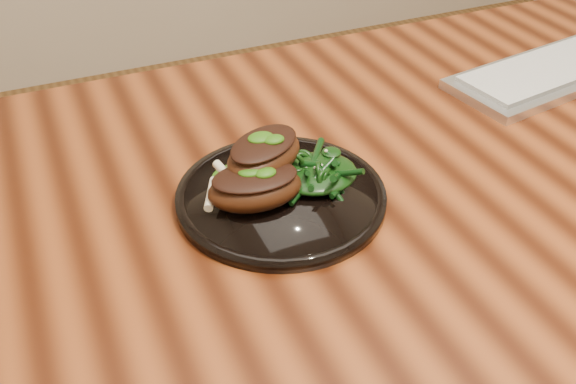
{
  "coord_description": "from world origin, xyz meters",
  "views": [
    {
      "loc": [
        -0.51,
        -0.55,
        1.21
      ],
      "look_at": [
        -0.28,
        -0.02,
        0.78
      ],
      "focal_mm": 40.0,
      "sensor_mm": 36.0,
      "label": 1
    }
  ],
  "objects_px": {
    "desk": "(464,200)",
    "keyboard": "(573,64)",
    "lamb_chop_front": "(254,186)",
    "greens_heap": "(317,169)",
    "plate": "(281,196)"
  },
  "relations": [
    {
      "from": "desk",
      "to": "keyboard",
      "type": "distance_m",
      "value": 0.33
    },
    {
      "from": "desk",
      "to": "keyboard",
      "type": "xyz_separation_m",
      "value": [
        0.29,
        0.13,
        0.09
      ]
    },
    {
      "from": "desk",
      "to": "keyboard",
      "type": "bearing_deg",
      "value": 24.57
    },
    {
      "from": "lamb_chop_front",
      "to": "greens_heap",
      "type": "xyz_separation_m",
      "value": [
        0.08,
        0.01,
        -0.01
      ]
    },
    {
      "from": "desk",
      "to": "lamb_chop_front",
      "type": "height_order",
      "value": "lamb_chop_front"
    },
    {
      "from": "desk",
      "to": "greens_heap",
      "type": "height_order",
      "value": "greens_heap"
    },
    {
      "from": "greens_heap",
      "to": "keyboard",
      "type": "xyz_separation_m",
      "value": [
        0.51,
        0.13,
        -0.02
      ]
    },
    {
      "from": "plate",
      "to": "desk",
      "type": "bearing_deg",
      "value": 0.06
    },
    {
      "from": "desk",
      "to": "lamb_chop_front",
      "type": "relative_size",
      "value": 13.67
    },
    {
      "from": "desk",
      "to": "greens_heap",
      "type": "xyz_separation_m",
      "value": [
        -0.23,
        0.0,
        0.11
      ]
    },
    {
      "from": "desk",
      "to": "greens_heap",
      "type": "relative_size",
      "value": 16.45
    },
    {
      "from": "desk",
      "to": "plate",
      "type": "bearing_deg",
      "value": -179.94
    },
    {
      "from": "greens_heap",
      "to": "keyboard",
      "type": "bearing_deg",
      "value": 13.89
    },
    {
      "from": "desk",
      "to": "keyboard",
      "type": "relative_size",
      "value": 3.47
    },
    {
      "from": "plate",
      "to": "greens_heap",
      "type": "xyz_separation_m",
      "value": [
        0.05,
        0.0,
        0.02
      ]
    }
  ]
}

